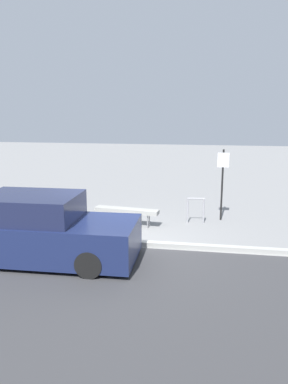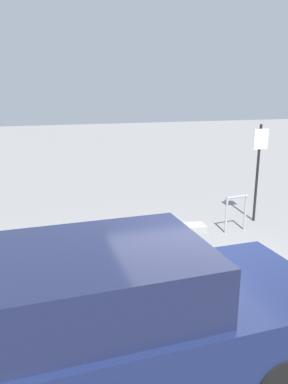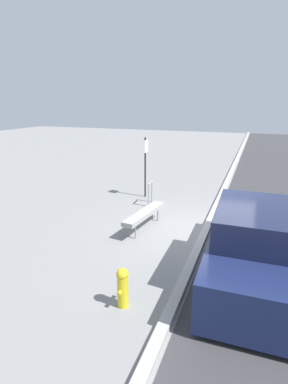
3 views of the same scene
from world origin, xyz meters
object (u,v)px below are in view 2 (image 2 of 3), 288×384
Objects in this scene: bench at (154,231)px; sign_post at (258,164)px; bike_rack at (236,210)px; parked_car_near at (111,327)px.

bench is 3.22m from sign_post.
bike_rack is 1.29m from sign_post.
bike_rack is at bearing -148.62° from sign_post.
bike_rack is 0.18× the size of parked_car_near.
bike_rack is 0.36× the size of sign_post.
bench is 2.18m from bike_rack.
parked_car_near is (-4.39, -4.07, -0.68)m from sign_post.
bike_rack is 5.07m from parked_car_near.
parked_car_near reaches higher than bench.
bike_rack is at bearing 43.89° from parked_car_near.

